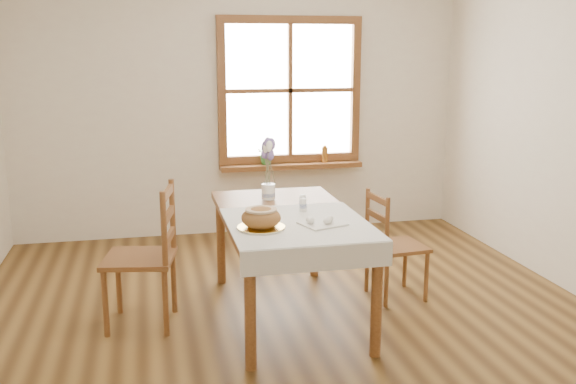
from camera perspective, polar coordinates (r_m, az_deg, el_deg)
The scene contains 18 objects.
ground at distance 4.43m, azimuth 0.86°, elevation -12.29°, with size 5.00×5.00×0.00m, color brown.
room_walls at distance 4.02m, azimuth 0.94°, elevation 10.37°, with size 4.60×5.10×2.65m.
window at distance 6.54m, azimuth 0.16°, elevation 9.02°, with size 1.46×0.08×1.46m.
window_sill at distance 6.57m, azimuth 0.29°, elevation 2.35°, with size 1.46×0.20×0.05m.
dining_table at distance 4.47m, azimuth 0.00°, elevation -2.94°, with size 0.90×1.60×0.75m.
table_linen at distance 4.16m, azimuth 0.91°, elevation -2.85°, with size 0.91×0.99×0.01m, color silver.
chair_left at distance 4.48m, azimuth -13.09°, elevation -5.57°, with size 0.46×0.48×0.98m, color brown, non-canonical shape.
chair_right at distance 4.94m, azimuth 9.68°, elevation -4.63°, with size 0.39×0.41×0.83m, color brown, non-canonical shape.
bread_plate at distance 4.03m, azimuth -2.40°, elevation -3.19°, with size 0.29×0.29×0.02m, color white.
bread_loaf at distance 4.01m, azimuth -2.41°, elevation -2.14°, with size 0.25×0.25×0.14m, color olive.
egg_napkin at distance 4.13m, azimuth 3.09°, elevation -2.83°, with size 0.26×0.22×0.01m, color silver.
eggs at distance 4.12m, azimuth 3.09°, elevation -2.45°, with size 0.20×0.18×0.04m, color white, non-canonical shape.
salt_shaker at distance 4.44m, azimuth 1.35°, elevation -1.13°, with size 0.05×0.05×0.10m, color white.
pepper_shaker at distance 4.55m, azimuth 1.32°, elevation -0.80°, with size 0.05×0.05×0.10m, color white.
flower_vase at distance 4.82m, azimuth -1.75°, elevation -0.06°, with size 0.10×0.10×0.11m, color white.
lavender_bouquet at distance 4.77m, azimuth -1.77°, elevation 2.61°, with size 0.18×0.18×0.34m, color #6C579B, non-canonical shape.
potted_plant at distance 6.50m, azimuth -1.88°, elevation 3.21°, with size 0.20×0.22×0.17m, color #347C31.
amber_bottle at distance 6.64m, azimuth 3.28°, elevation 3.42°, with size 0.06×0.06×0.18m, color #A3621E.
Camera 1 is at (-0.93, -3.90, 1.87)m, focal length 40.00 mm.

